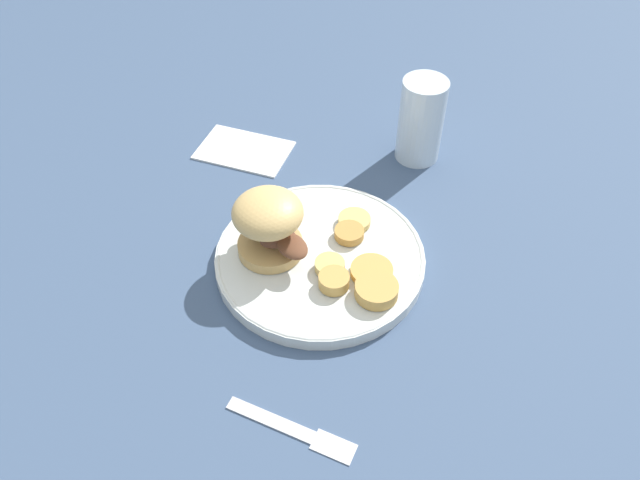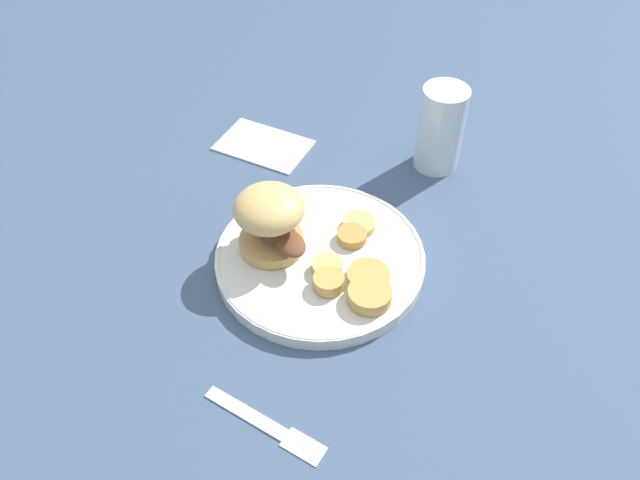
% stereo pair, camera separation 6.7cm
% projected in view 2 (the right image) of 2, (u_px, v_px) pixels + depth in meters
% --- Properties ---
extents(ground_plane, '(4.00, 4.00, 0.00)m').
position_uv_depth(ground_plane, '(320.00, 263.00, 0.82)').
color(ground_plane, '#3D5170').
extents(dinner_plate, '(0.27, 0.27, 0.02)m').
position_uv_depth(dinner_plate, '(320.00, 258.00, 0.81)').
color(dinner_plate, silver).
rests_on(dinner_plate, ground_plane).
extents(sandwich, '(0.11, 0.09, 0.09)m').
position_uv_depth(sandwich, '(271.00, 219.00, 0.78)').
color(sandwich, tan).
rests_on(sandwich, dinner_plate).
extents(potato_round_0, '(0.04, 0.04, 0.01)m').
position_uv_depth(potato_round_0, '(327.00, 267.00, 0.78)').
color(potato_round_0, '#DBB766').
rests_on(potato_round_0, dinner_plate).
extents(potato_round_1, '(0.04, 0.04, 0.01)m').
position_uv_depth(potato_round_1, '(359.00, 224.00, 0.84)').
color(potato_round_1, '#DBB766').
rests_on(potato_round_1, dinner_plate).
extents(potato_round_2, '(0.05, 0.05, 0.02)m').
position_uv_depth(potato_round_2, '(370.00, 295.00, 0.75)').
color(potato_round_2, tan).
rests_on(potato_round_2, dinner_plate).
extents(potato_round_3, '(0.04, 0.04, 0.01)m').
position_uv_depth(potato_round_3, '(352.00, 236.00, 0.82)').
color(potato_round_3, '#BC8942').
rests_on(potato_round_3, dinner_plate).
extents(potato_round_4, '(0.05, 0.05, 0.01)m').
position_uv_depth(potato_round_4, '(368.00, 276.00, 0.77)').
color(potato_round_4, tan).
rests_on(potato_round_4, dinner_plate).
extents(potato_round_5, '(0.04, 0.04, 0.02)m').
position_uv_depth(potato_round_5, '(329.00, 282.00, 0.76)').
color(potato_round_5, tan).
rests_on(potato_round_5, dinner_plate).
extents(fork, '(0.15, 0.03, 0.00)m').
position_uv_depth(fork, '(265.00, 424.00, 0.66)').
color(fork, silver).
rests_on(fork, ground_plane).
extents(drinking_glass, '(0.07, 0.07, 0.13)m').
position_uv_depth(drinking_glass, '(441.00, 129.00, 0.91)').
color(drinking_glass, silver).
rests_on(drinking_glass, ground_plane).
extents(napkin, '(0.15, 0.11, 0.01)m').
position_uv_depth(napkin, '(264.00, 144.00, 0.99)').
color(napkin, white).
rests_on(napkin, ground_plane).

